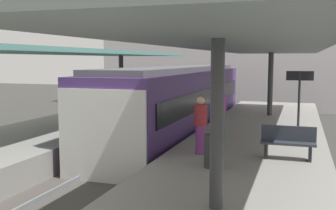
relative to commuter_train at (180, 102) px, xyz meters
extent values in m
plane|color=#383835|center=(0.00, -5.66, -1.73)|extent=(80.00, 80.00, 0.00)
cube|color=gray|center=(-3.80, -5.66, -1.23)|extent=(4.40, 28.00, 1.00)
cube|color=gray|center=(3.80, -5.66, -1.23)|extent=(4.40, 28.00, 1.00)
cube|color=#4C4742|center=(0.00, -5.66, -1.63)|extent=(3.20, 28.00, 0.20)
cube|color=slate|center=(-0.72, -5.66, -1.46)|extent=(0.08, 28.00, 0.14)
cube|color=slate|center=(0.72, -5.66, -1.46)|extent=(0.08, 28.00, 0.14)
cube|color=#472D6B|center=(0.00, 0.03, -0.08)|extent=(2.70, 15.08, 2.90)
cube|color=silver|center=(0.00, -7.54, -0.23)|extent=(2.65, 0.08, 2.60)
cube|color=black|center=(-1.37, 0.03, 0.27)|extent=(0.04, 13.87, 0.76)
cube|color=black|center=(1.37, 0.03, 0.27)|extent=(0.04, 13.87, 0.76)
cube|color=#515156|center=(0.00, 0.03, 1.47)|extent=(2.16, 14.32, 0.20)
cylinder|color=#333335|center=(-3.80, 2.04, 0.68)|extent=(0.24, 0.24, 2.82)
cube|color=slate|center=(-3.80, -4.26, 2.18)|extent=(4.18, 21.00, 0.16)
cylinder|color=#333335|center=(3.80, -10.56, 0.74)|extent=(0.24, 0.24, 2.95)
cylinder|color=#333335|center=(3.80, 2.04, 0.74)|extent=(0.24, 0.24, 2.95)
cube|color=slate|center=(3.80, -4.26, 2.30)|extent=(4.18, 21.00, 0.16)
cube|color=black|center=(4.33, -6.54, -0.53)|extent=(0.08, 0.32, 0.40)
cube|color=black|center=(5.43, -6.54, -0.53)|extent=(0.08, 0.32, 0.40)
cube|color=#2D333D|center=(4.88, -6.54, -0.30)|extent=(1.40, 0.40, 0.06)
cube|color=#2D333D|center=(4.88, -6.36, -0.07)|extent=(1.40, 0.06, 0.40)
cylinder|color=#262628|center=(5.11, -2.84, 0.37)|extent=(0.08, 0.08, 2.20)
cube|color=black|center=(5.11, -2.84, 1.32)|extent=(0.90, 0.06, 0.32)
cylinder|color=#2D2D30|center=(3.19, -7.91, -0.33)|extent=(0.44, 0.44, 0.80)
cylinder|color=#7A337A|center=(2.56, -6.62, -0.33)|extent=(0.28, 0.28, 0.79)
cylinder|color=maroon|center=(2.56, -6.62, 0.35)|extent=(0.36, 0.36, 0.58)
sphere|color=beige|center=(2.56, -6.62, 0.75)|extent=(0.22, 0.22, 0.22)
cylinder|color=#386B3D|center=(2.66, -4.15, -0.31)|extent=(0.28, 0.28, 0.83)
cylinder|color=#7A337A|center=(2.66, -4.15, 0.41)|extent=(0.36, 0.36, 0.61)
sphere|color=tan|center=(2.66, -4.15, 0.82)|extent=(0.22, 0.22, 0.22)
cube|color=#B7B2B7|center=(-0.55, 14.34, 3.77)|extent=(18.00, 6.00, 11.00)
camera|label=1|loc=(5.14, -17.36, 1.85)|focal=43.34mm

